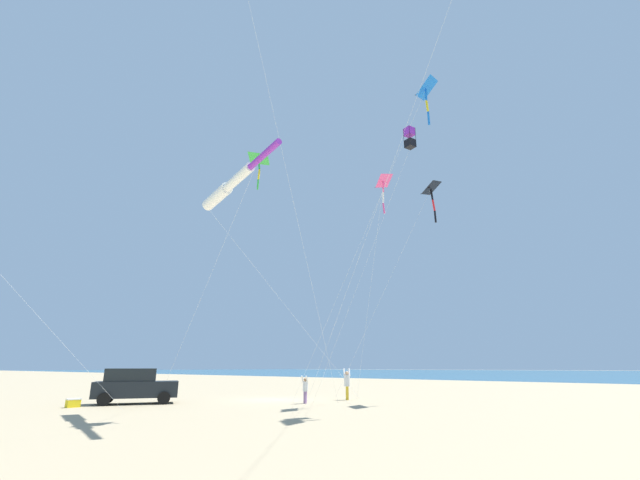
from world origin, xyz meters
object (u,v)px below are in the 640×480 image
object	(u,v)px
person_adult_flyer	(347,382)
kite_delta_red_high_left	(383,182)
cooler_box	(73,403)
kite_delta_checkered_midright	(430,188)
kite_windsock_black_fish_shape	(228,187)
kite_box_purple_drifting	(409,139)
parked_car	(135,385)
kite_delta_teal_far_right	(425,89)
person_child_green_jacket	(305,388)
kite_delta_blue_topmost	(258,160)

from	to	relation	value
person_adult_flyer	kite_delta_red_high_left	size ratio (longest dim) A/B	0.14
cooler_box	person_adult_flyer	bearing A→B (deg)	152.93
person_adult_flyer	kite_delta_checkered_midright	xyz separation A→B (m)	(-2.89, 5.12, 12.38)
person_adult_flyer	kite_delta_red_high_left	world-z (taller)	kite_delta_red_high_left
person_adult_flyer	kite_windsock_black_fish_shape	bearing A→B (deg)	4.84
cooler_box	kite_delta_red_high_left	distance (m)	20.85
kite_box_purple_drifting	kite_windsock_black_fish_shape	xyz separation A→B (m)	(7.82, -5.93, -3.71)
person_adult_flyer	parked_car	bearing A→B (deg)	-33.04
kite_delta_teal_far_right	kite_box_purple_drifting	world-z (taller)	kite_delta_teal_far_right
kite_delta_red_high_left	parked_car	bearing A→B (deg)	-47.40
kite_delta_checkered_midright	kite_box_purple_drifting	world-z (taller)	kite_box_purple_drifting
person_child_green_jacket	kite_windsock_black_fish_shape	xyz separation A→B (m)	(6.48, 0.87, 9.78)
cooler_box	parked_car	bearing A→B (deg)	178.19
cooler_box	person_adult_flyer	distance (m)	14.87
person_adult_flyer	kite_delta_checkered_midright	bearing A→B (deg)	119.43
kite_delta_blue_topmost	kite_box_purple_drifting	distance (m)	8.81
kite_delta_red_high_left	kite_box_purple_drifting	distance (m)	3.63
kite_box_purple_drifting	kite_delta_blue_topmost	bearing A→B (deg)	-31.22
person_child_green_jacket	kite_box_purple_drifting	distance (m)	15.17
cooler_box	person_adult_flyer	size ratio (longest dim) A/B	0.34
parked_car	kite_windsock_black_fish_shape	distance (m)	12.22
person_adult_flyer	kite_delta_blue_topmost	size ratio (longest dim) A/B	0.15
parked_car	cooler_box	distance (m)	3.07
cooler_box	kite_delta_teal_far_right	size ratio (longest dim) A/B	0.03
kite_delta_red_high_left	kite_delta_teal_far_right	distance (m)	5.94
cooler_box	person_child_green_jacket	xyz separation A→B (m)	(-9.60, 6.75, 0.59)
person_adult_flyer	kite_delta_teal_far_right	bearing A→B (deg)	78.61
person_adult_flyer	kite_delta_blue_topmost	bearing A→B (deg)	14.26
kite_windsock_black_fish_shape	kite_delta_blue_topmost	bearing A→B (deg)	111.32
person_adult_flyer	person_child_green_jacket	world-z (taller)	person_adult_flyer
kite_windsock_black_fish_shape	person_adult_flyer	bearing A→B (deg)	-175.16
kite_delta_blue_topmost	kite_delta_teal_far_right	size ratio (longest dim) A/B	0.69
kite_windsock_black_fish_shape	parked_car	bearing A→B (deg)	-88.93
kite_delta_blue_topmost	kite_box_purple_drifting	bearing A→B (deg)	148.78
person_child_green_jacket	parked_car	bearing A→B (deg)	-45.13
parked_car	cooler_box	xyz separation A→B (m)	(2.98, -0.09, -0.74)
parked_car	kite_box_purple_drifting	world-z (taller)	kite_box_purple_drifting
person_adult_flyer	kite_delta_teal_far_right	distance (m)	18.27
person_child_green_jacket	kite_delta_checkered_midright	world-z (taller)	kite_delta_checkered_midright
kite_delta_checkered_midright	kite_delta_red_high_left	size ratio (longest dim) A/B	1.02
kite_box_purple_drifting	kite_windsock_black_fish_shape	bearing A→B (deg)	-37.16
kite_delta_red_high_left	kite_windsock_black_fish_shape	xyz separation A→B (m)	(9.44, -2.90, -2.54)
parked_car	person_child_green_jacket	bearing A→B (deg)	134.87
parked_car	kite_windsock_black_fish_shape	bearing A→B (deg)	91.07
person_child_green_jacket	person_adult_flyer	bearing A→B (deg)	179.83
kite_delta_checkered_midright	kite_delta_red_high_left	xyz separation A→B (m)	(3.55, -1.36, -0.27)
parked_car	kite_delta_red_high_left	bearing A→B (deg)	132.60
kite_delta_red_high_left	person_adult_flyer	bearing A→B (deg)	-100.05
kite_delta_teal_far_right	kite_windsock_black_fish_shape	bearing A→B (deg)	-38.15
person_adult_flyer	cooler_box	bearing A→B (deg)	-27.07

